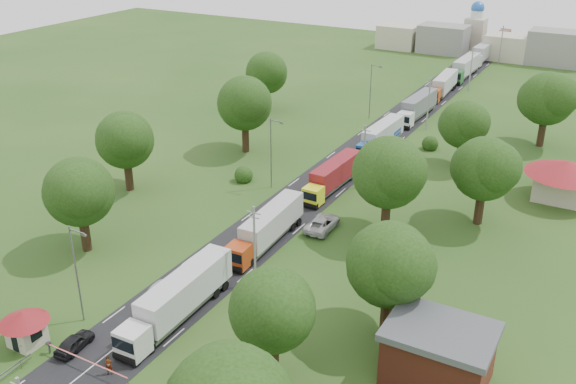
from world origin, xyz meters
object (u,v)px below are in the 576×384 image
Objects in this scene: guard_booth at (25,324)px; pedestrian_near at (109,366)px; boom_barrier at (75,356)px; car_lane_front at (74,343)px; car_lane_mid at (165,289)px; truck_0 at (179,298)px; info_sign at (397,137)px.

pedestrian_near is at bearing 3.12° from guard_booth.
car_lane_front reaches higher than boom_barrier.
car_lane_front is 10.63m from car_lane_mid.
pedestrian_near is at bearing 162.48° from car_lane_front.
car_lane_front is (-1.64, 1.50, -0.20)m from boom_barrier.
truck_0 is 9.37m from pedestrian_near.
car_lane_mid is 2.70× the size of pedestrian_near.
truck_0 reaches higher than boom_barrier.
car_lane_mid reaches higher than car_lane_front.
truck_0 is at bearing -93.38° from info_sign.
truck_0 is (3.59, 9.77, 1.32)m from boom_barrier.
guard_booth is 13.58m from truck_0.
info_sign is at bearing 86.62° from truck_0.
pedestrian_near is (3.36, 0.50, -0.02)m from boom_barrier.
pedestrian_near is at bearing -93.08° from info_sign.
guard_booth reaches higher than pedestrian_near.
pedestrian_near is (3.34, -11.50, 0.10)m from car_lane_mid.
truck_0 is (-2.97, -50.23, -0.79)m from info_sign.
pedestrian_near is at bearing -91.43° from truck_0.
truck_0 is at bearing -128.54° from car_lane_front.
car_lane_mid is (0.01, 12.00, -0.12)m from boom_barrier.
car_lane_front is 0.87× the size of car_lane_mid.
info_sign is at bearing -98.47° from car_lane_mid.
car_lane_front is at bearing -97.98° from info_sign.
boom_barrier is at bearing -110.18° from truck_0.
guard_booth is 61.27m from info_sign.
truck_0 is at bearing 58.83° from pedestrian_near.
car_lane_mid is at bearing 148.00° from truck_0.
guard_booth is at bearing -179.99° from boom_barrier.
car_lane_front is at bearing 138.95° from pedestrian_near.
car_lane_mid is (-6.54, -48.00, -2.23)m from info_sign.
boom_barrier is at bearing -96.24° from info_sign.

